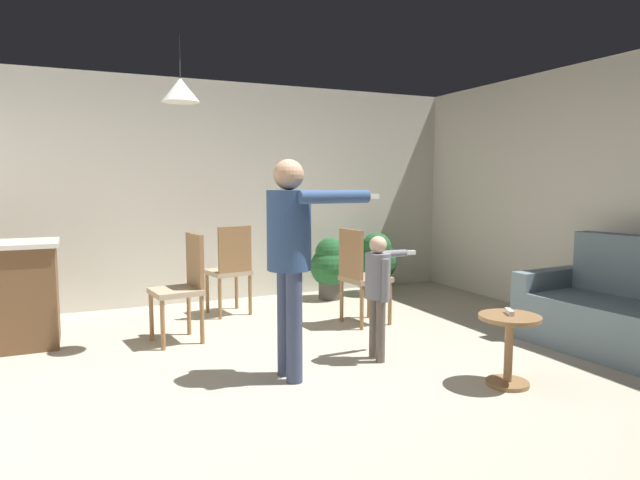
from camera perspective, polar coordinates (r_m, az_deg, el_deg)
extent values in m
plane|color=#B2A893|center=(4.17, 1.16, -14.67)|extent=(7.68, 7.68, 0.00)
cube|color=silver|center=(6.93, -10.25, 4.92)|extent=(6.40, 0.10, 2.70)
cube|color=silver|center=(6.01, 30.03, 4.05)|extent=(0.10, 6.40, 2.70)
cube|color=slate|center=(5.38, 29.48, -8.17)|extent=(0.97, 1.51, 0.45)
cube|color=slate|center=(5.81, 22.70, -5.93)|extent=(0.86, 0.25, 0.63)
cylinder|color=olive|center=(6.12, 24.57, -8.16)|extent=(0.05, 0.05, 0.06)
cylinder|color=olive|center=(5.63, 20.57, -9.22)|extent=(0.05, 0.05, 0.06)
cylinder|color=olive|center=(4.20, 19.19, -7.64)|extent=(0.44, 0.44, 0.03)
cylinder|color=olive|center=(4.27, 19.07, -11.04)|extent=(0.06, 0.06, 0.49)
cylinder|color=olive|center=(4.34, 18.96, -13.94)|extent=(0.31, 0.31, 0.03)
cylinder|color=#384260|center=(4.22, -3.66, -8.53)|extent=(0.12, 0.12, 0.83)
cylinder|color=#384260|center=(4.06, -2.71, -9.08)|extent=(0.12, 0.12, 0.83)
cylinder|color=navy|center=(4.02, -3.25, 1.02)|extent=(0.33, 0.33, 0.59)
sphere|color=tan|center=(4.00, -3.29, 6.82)|extent=(0.22, 0.22, 0.22)
cylinder|color=navy|center=(4.19, -4.27, 0.82)|extent=(0.10, 0.10, 0.55)
cylinder|color=navy|center=(3.95, 1.52, 4.53)|extent=(0.56, 0.12, 0.10)
cube|color=white|center=(4.10, 5.31, 4.56)|extent=(0.13, 0.04, 0.04)
cylinder|color=#60564C|center=(4.65, 5.63, -9.09)|extent=(0.08, 0.08, 0.53)
cylinder|color=#60564C|center=(4.56, 6.34, -9.40)|extent=(0.08, 0.08, 0.53)
cylinder|color=slate|center=(4.51, 6.04, -3.74)|extent=(0.21, 0.21, 0.37)
sphere|color=#D8AD8C|center=(4.47, 6.08, -0.49)|extent=(0.14, 0.14, 0.14)
cylinder|color=slate|center=(4.68, 7.13, -1.46)|extent=(0.35, 0.07, 0.06)
cube|color=white|center=(4.79, 9.20, -1.32)|extent=(0.13, 0.04, 0.04)
cylinder|color=slate|center=(4.41, 6.86, -4.21)|extent=(0.06, 0.06, 0.35)
cylinder|color=olive|center=(6.02, -10.40, -6.04)|extent=(0.04, 0.04, 0.45)
cylinder|color=olive|center=(6.16, -7.31, -5.70)|extent=(0.04, 0.04, 0.45)
cylinder|color=olive|center=(6.34, -11.68, -5.44)|extent=(0.04, 0.04, 0.45)
cylinder|color=olive|center=(6.48, -8.71, -5.14)|extent=(0.04, 0.04, 0.45)
cube|color=tan|center=(6.20, -9.57, -3.31)|extent=(0.48, 0.48, 0.05)
cube|color=olive|center=(5.99, -8.88, -0.97)|extent=(0.38, 0.10, 0.50)
cylinder|color=olive|center=(5.15, -12.21, -8.12)|extent=(0.04, 0.04, 0.45)
cylinder|color=olive|center=(5.48, -13.53, -7.29)|extent=(0.04, 0.04, 0.45)
cylinder|color=olive|center=(5.05, -16.09, -8.53)|extent=(0.04, 0.04, 0.45)
cylinder|color=olive|center=(5.38, -17.19, -7.65)|extent=(0.04, 0.04, 0.45)
cube|color=tan|center=(5.21, -14.83, -5.22)|extent=(0.48, 0.48, 0.05)
cube|color=olive|center=(5.22, -12.92, -2.08)|extent=(0.09, 0.38, 0.50)
cylinder|color=olive|center=(5.80, 2.27, -6.39)|extent=(0.04, 0.04, 0.45)
cylinder|color=olive|center=(5.52, 4.38, -7.06)|extent=(0.04, 0.04, 0.45)
cylinder|color=olive|center=(6.01, 5.13, -5.98)|extent=(0.04, 0.04, 0.45)
cylinder|color=olive|center=(5.73, 7.31, -6.59)|extent=(0.04, 0.04, 0.45)
cube|color=#997F60|center=(5.71, 4.80, -4.05)|extent=(0.47, 0.47, 0.05)
cube|color=olive|center=(5.56, 3.25, -1.45)|extent=(0.09, 0.38, 0.50)
cylinder|color=#4C4742|center=(6.97, 1.07, -5.19)|extent=(0.30, 0.30, 0.23)
sphere|color=#235B2D|center=(6.91, 1.08, -2.80)|extent=(0.51, 0.51, 0.51)
sphere|color=#235B2D|center=(6.89, 1.08, -1.33)|extent=(0.38, 0.38, 0.38)
cylinder|color=#B7B2AD|center=(7.30, 5.87, -4.66)|extent=(0.31, 0.31, 0.24)
sphere|color=#235B2D|center=(7.25, 5.90, -2.27)|extent=(0.53, 0.53, 0.53)
sphere|color=#235B2D|center=(7.22, 5.91, -0.81)|extent=(0.40, 0.40, 0.40)
cube|color=white|center=(4.23, 19.17, -7.10)|extent=(0.09, 0.13, 0.04)
cone|color=silver|center=(4.92, -14.35, 14.93)|extent=(0.32, 0.32, 0.20)
cylinder|color=black|center=(4.97, -14.44, 18.01)|extent=(0.01, 0.01, 0.36)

